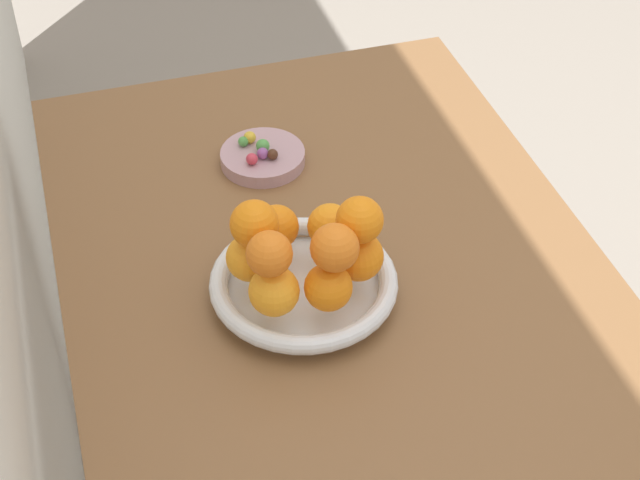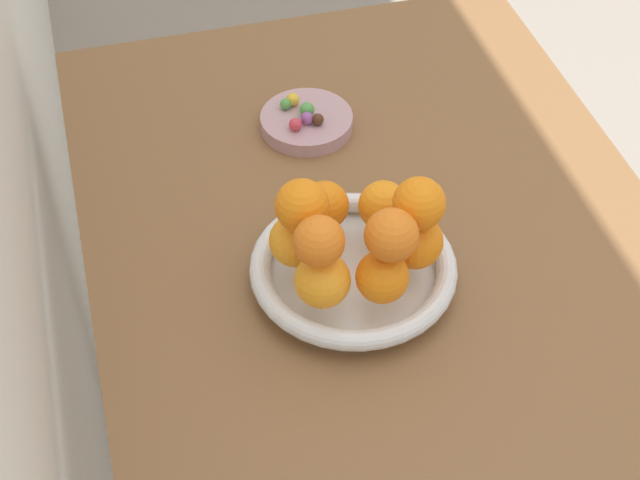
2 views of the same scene
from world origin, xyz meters
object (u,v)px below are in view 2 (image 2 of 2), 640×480
object	(u,v)px
fruit_bowl	(353,270)
orange_3	(382,277)
orange_7	(319,241)
orange_9	(419,203)
candy_ball_0	(307,118)
orange_5	(383,206)
candy_ball_5	(307,110)
orange_1	(295,241)
orange_0	(324,205)
candy_ball_4	(318,119)
candy_dish	(307,122)
orange_2	(322,280)
candy_ball_3	(295,124)
candy_ball_2	(293,99)
dining_table	(383,293)
orange_6	(302,206)
orange_4	(415,241)
orange_8	(392,235)
candy_ball_1	(286,104)

from	to	relation	value
fruit_bowl	orange_3	world-z (taller)	orange_3
orange_7	orange_9	world-z (taller)	orange_9
orange_3	candy_ball_0	world-z (taller)	orange_3
orange_5	candy_ball_5	world-z (taller)	orange_5
orange_1	orange_7	bearing A→B (deg)	-170.71
orange_0	orange_1	distance (m)	0.07
orange_7	candy_ball_0	world-z (taller)	orange_7
orange_1	candy_ball_4	xyz separation A→B (m)	(0.27, -0.10, -0.04)
candy_dish	candy_ball_5	xyz separation A→B (m)	(0.00, -0.00, 0.02)
orange_7	candy_ball_4	size ratio (longest dim) A/B	3.41
candy_ball_5	orange_9	bearing A→B (deg)	-171.79
orange_2	candy_ball_3	distance (m)	0.34
orange_0	candy_ball_2	distance (m)	0.27
candy_dish	candy_ball_0	bearing A→B (deg)	168.31
dining_table	orange_5	size ratio (longest dim) A/B	17.36
orange_0	orange_7	world-z (taller)	orange_7
fruit_bowl	orange_6	bearing A→B (deg)	79.59
orange_0	orange_7	distance (m)	0.14
orange_4	orange_8	bearing A→B (deg)	130.15
orange_4	candy_dish	bearing A→B (deg)	8.62
orange_4	candy_ball_4	xyz separation A→B (m)	(0.31, 0.04, -0.04)
candy_ball_0	candy_dish	bearing A→B (deg)	-11.69
candy_dish	orange_7	size ratio (longest dim) A/B	2.28
orange_6	candy_ball_5	xyz separation A→B (m)	(0.30, -0.08, -0.10)
orange_1	orange_3	world-z (taller)	orange_1
dining_table	candy_ball_3	distance (m)	0.27
orange_0	orange_9	bearing A→B (deg)	-137.12
orange_9	orange_8	bearing A→B (deg)	129.40
orange_4	candy_ball_3	world-z (taller)	orange_4
orange_4	candy_ball_4	size ratio (longest dim) A/B	3.89
orange_3	candy_ball_3	size ratio (longest dim) A/B	3.38
candy_ball_3	candy_ball_5	size ratio (longest dim) A/B	0.86
orange_2	candy_ball_5	xyz separation A→B (m)	(0.36, -0.07, -0.04)
orange_5	candy_ball_1	size ratio (longest dim) A/B	3.79
fruit_bowl	candy_ball_5	xyz separation A→B (m)	(0.31, -0.02, 0.01)
orange_0	orange_2	xyz separation A→B (m)	(-0.12, 0.04, 0.00)
orange_7	candy_ball_3	bearing A→B (deg)	-9.27
candy_dish	orange_4	distance (m)	0.34
dining_table	orange_2	bearing A→B (deg)	130.92
orange_9	orange_5	bearing A→B (deg)	12.73
candy_ball_2	candy_ball_5	distance (m)	0.03
candy_dish	candy_ball_3	distance (m)	0.04
orange_8	candy_ball_3	bearing A→B (deg)	4.53
orange_9	candy_ball_3	size ratio (longest dim) A/B	3.33
orange_1	orange_8	xyz separation A→B (m)	(-0.08, -0.09, 0.06)
orange_5	orange_6	xyz separation A→B (m)	(-0.04, 0.11, 0.06)
orange_1	candy_ball_3	size ratio (longest dim) A/B	3.45
candy_ball_4	orange_1	bearing A→B (deg)	159.58
orange_8	orange_2	bearing A→B (deg)	84.01
orange_2	candy_ball_2	distance (m)	0.40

